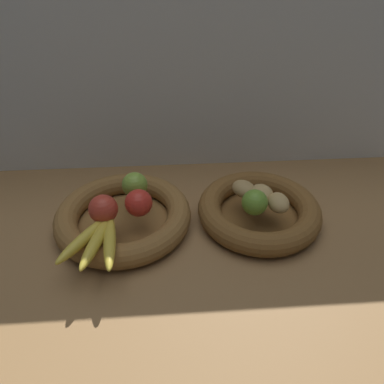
% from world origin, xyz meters
% --- Properties ---
extents(ground_plane, '(1.40, 0.90, 0.03)m').
position_xyz_m(ground_plane, '(0.00, 0.00, -0.01)').
color(ground_plane, olive).
extents(back_wall, '(1.40, 0.03, 0.55)m').
position_xyz_m(back_wall, '(0.00, 0.30, 0.28)').
color(back_wall, silver).
rests_on(back_wall, ground_plane).
extents(fruit_bowl_left, '(0.35, 0.35, 0.06)m').
position_xyz_m(fruit_bowl_left, '(-0.18, -0.00, 0.03)').
color(fruit_bowl_left, brown).
rests_on(fruit_bowl_left, ground_plane).
extents(fruit_bowl_right, '(0.32, 0.32, 0.06)m').
position_xyz_m(fruit_bowl_right, '(0.17, -0.00, 0.03)').
color(fruit_bowl_right, brown).
rests_on(fruit_bowl_right, ground_plane).
extents(apple_green_back, '(0.07, 0.07, 0.07)m').
position_xyz_m(apple_green_back, '(-0.15, 0.05, 0.09)').
color(apple_green_back, '#7AA338').
rests_on(apple_green_back, fruit_bowl_left).
extents(apple_red_front, '(0.07, 0.07, 0.07)m').
position_xyz_m(apple_red_front, '(-0.22, -0.05, 0.09)').
color(apple_red_front, '#B73828').
rests_on(apple_red_front, fruit_bowl_left).
extents(apple_red_right, '(0.07, 0.07, 0.07)m').
position_xyz_m(apple_red_right, '(-0.14, -0.03, 0.09)').
color(apple_red_right, red).
rests_on(apple_red_right, fruit_bowl_left).
extents(banana_bunch_front, '(0.13, 0.19, 0.03)m').
position_xyz_m(banana_bunch_front, '(-0.22, -0.13, 0.07)').
color(banana_bunch_front, gold).
rests_on(banana_bunch_front, fruit_bowl_left).
extents(potato_oblong, '(0.08, 0.09, 0.04)m').
position_xyz_m(potato_oblong, '(0.13, 0.02, 0.08)').
color(potato_oblong, '#A38451').
rests_on(potato_oblong, fruit_bowl_right).
extents(potato_small, '(0.06, 0.07, 0.04)m').
position_xyz_m(potato_small, '(0.20, -0.04, 0.08)').
color(potato_small, tan).
rests_on(potato_small, fruit_bowl_right).
extents(potato_large, '(0.07, 0.07, 0.04)m').
position_xyz_m(potato_large, '(0.17, -0.00, 0.08)').
color(potato_large, tan).
rests_on(potato_large, fruit_bowl_right).
extents(lime_near, '(0.06, 0.06, 0.06)m').
position_xyz_m(lime_near, '(0.14, -0.05, 0.09)').
color(lime_near, olive).
rests_on(lime_near, fruit_bowl_right).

